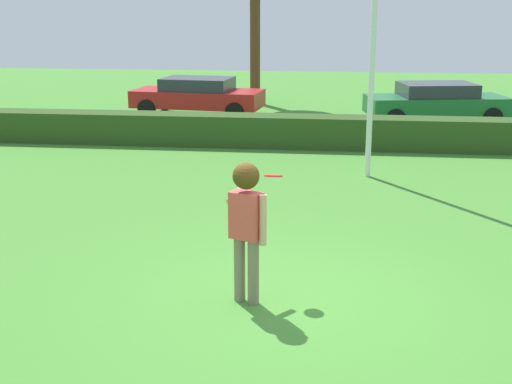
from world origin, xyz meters
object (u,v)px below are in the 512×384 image
(person, at_px, (247,216))
(parked_car_red, at_px, (198,95))
(parked_car_green, at_px, (436,101))
(frisbee, at_px, (273,176))

(person, xyz_separation_m, parked_car_red, (-3.54, 14.41, -0.44))
(person, relative_size, parked_car_green, 0.40)
(parked_car_red, height_order, parked_car_green, same)
(person, bearing_deg, parked_car_green, 73.60)
(frisbee, distance_m, parked_car_red, 14.38)
(person, height_order, parked_car_green, person)
(parked_car_green, bearing_deg, parked_car_red, 174.97)
(parked_car_red, bearing_deg, person, -76.22)
(person, height_order, frisbee, person)
(frisbee, height_order, parked_car_red, frisbee)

